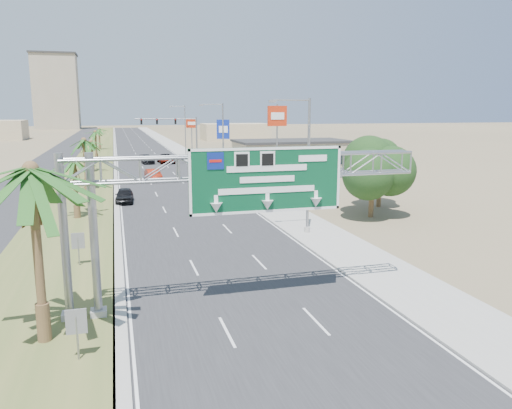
{
  "coord_description": "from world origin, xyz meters",
  "views": [
    {
      "loc": [
        -6.12,
        -12.1,
        9.16
      ],
      "look_at": [
        0.96,
        12.99,
        4.2
      ],
      "focal_mm": 35.0,
      "sensor_mm": 36.0,
      "label": 1
    }
  ],
  "objects": [
    {
      "name": "sidewalk_right",
      "position": [
        8.5,
        110.0,
        0.05
      ],
      "size": [
        4.0,
        300.0,
        0.1
      ],
      "primitive_type": "cube",
      "color": "#9E9B93",
      "rests_on": "ground"
    },
    {
      "name": "oak_near",
      "position": [
        15.0,
        26.0,
        4.53
      ],
      "size": [
        4.5,
        4.5,
        6.8
      ],
      "color": "brown",
      "rests_on": "ground"
    },
    {
      "name": "signal_mast",
      "position": [
        5.17,
        71.97,
        4.85
      ],
      "size": [
        10.28,
        0.71,
        8.0
      ],
      "color": "gray",
      "rests_on": "ground"
    },
    {
      "name": "pole_sign_red_near",
      "position": [
        12.83,
        45.69,
        7.8
      ],
      "size": [
        2.41,
        0.47,
        9.84
      ],
      "color": "gray",
      "rests_on": "ground"
    },
    {
      "name": "median_grass",
      "position": [
        -10.0,
        110.0,
        0.06
      ],
      "size": [
        7.0,
        300.0,
        0.12
      ],
      "primitive_type": "cube",
      "color": "#4B5C28",
      "rests_on": "ground"
    },
    {
      "name": "streetlight_mid",
      "position": [
        7.3,
        52.0,
        4.69
      ],
      "size": [
        3.27,
        0.44,
        10.0
      ],
      "color": "gray",
      "rests_on": "ground"
    },
    {
      "name": "car_mid_lane",
      "position": [
        -1.5,
        53.82,
        0.77
      ],
      "size": [
        2.11,
        4.8,
        1.53
      ],
      "primitive_type": "imported",
      "rotation": [
        0.0,
        0.0,
        0.11
      ],
      "color": "maroon",
      "rests_on": "ground"
    },
    {
      "name": "palm_row_c",
      "position": [
        -9.5,
        48.0,
        5.66
      ],
      "size": [
        3.99,
        3.99,
        6.75
      ],
      "color": "brown",
      "rests_on": "ground"
    },
    {
      "name": "car_far",
      "position": [
        -0.89,
        76.0,
        0.71
      ],
      "size": [
        2.57,
        5.07,
        1.41
      ],
      "primitive_type": "imported",
      "rotation": [
        0.0,
        0.0,
        0.13
      ],
      "color": "black",
      "rests_on": "ground"
    },
    {
      "name": "sign_gantry",
      "position": [
        -1.06,
        9.93,
        6.06
      ],
      "size": [
        16.75,
        1.24,
        7.5
      ],
      "color": "gray",
      "rests_on": "ground"
    },
    {
      "name": "road",
      "position": [
        0.0,
        110.0,
        0.01
      ],
      "size": [
        12.0,
        300.0,
        0.02
      ],
      "primitive_type": "cube",
      "color": "#28282B",
      "rests_on": "ground"
    },
    {
      "name": "palm_row_b",
      "position": [
        -9.5,
        32.0,
        4.9
      ],
      "size": [
        3.99,
        3.99,
        5.95
      ],
      "color": "brown",
      "rests_on": "ground"
    },
    {
      "name": "tower_distant",
      "position": [
        -32.0,
        250.0,
        17.5
      ],
      "size": [
        20.0,
        16.0,
        35.0
      ],
      "primitive_type": "cube",
      "color": "gray",
      "rests_on": "ground"
    },
    {
      "name": "streetlight_near",
      "position": [
        7.3,
        22.0,
        4.69
      ],
      "size": [
        3.27,
        0.44,
        10.0
      ],
      "color": "gray",
      "rests_on": "ground"
    },
    {
      "name": "pole_sign_blue",
      "position": [
        10.41,
        65.59,
        5.84
      ],
      "size": [
        1.99,
        0.94,
        7.86
      ],
      "color": "gray",
      "rests_on": "ground"
    },
    {
      "name": "store_building",
      "position": [
        22.0,
        66.0,
        2.0
      ],
      "size": [
        18.0,
        10.0,
        4.0
      ],
      "primitive_type": "cube",
      "color": "tan",
      "rests_on": "ground"
    },
    {
      "name": "opposing_road",
      "position": [
        -17.0,
        110.0,
        0.01
      ],
      "size": [
        8.0,
        300.0,
        0.02
      ],
      "primitive_type": "cube",
      "color": "#28282B",
      "rests_on": "ground"
    },
    {
      "name": "building_distant_right",
      "position": [
        30.0,
        140.0,
        2.5
      ],
      "size": [
        20.0,
        12.0,
        5.0
      ],
      "primitive_type": "cube",
      "color": "tan",
      "rests_on": "ground"
    },
    {
      "name": "car_right_lane",
      "position": [
        2.37,
        75.82,
        0.78
      ],
      "size": [
        2.91,
        5.76,
        1.56
      ],
      "primitive_type": "imported",
      "rotation": [
        0.0,
        0.0,
        0.06
      ],
      "color": "gray",
      "rests_on": "ground"
    },
    {
      "name": "car_left_lane",
      "position": [
        -5.46,
        38.86,
        0.72
      ],
      "size": [
        1.95,
        4.32,
        1.44
      ],
      "primitive_type": "imported",
      "rotation": [
        0.0,
        0.0,
        -0.06
      ],
      "color": "black",
      "rests_on": "ground"
    },
    {
      "name": "palm_row_e",
      "position": [
        -9.5,
        85.0,
        5.09
      ],
      "size": [
        3.99,
        3.99,
        6.15
      ],
      "color": "brown",
      "rests_on": "ground"
    },
    {
      "name": "pole_sign_red_far",
      "position": [
        9.0,
        89.56,
        5.95
      ],
      "size": [
        2.12,
        1.19,
        7.59
      ],
      "color": "gray",
      "rests_on": "ground"
    },
    {
      "name": "median_signback_a",
      "position": [
        -7.8,
        6.0,
        1.45
      ],
      "size": [
        0.75,
        0.08,
        2.08
      ],
      "color": "gray",
      "rests_on": "ground"
    },
    {
      "name": "palm_row_d",
      "position": [
        -9.5,
        66.0,
        4.42
      ],
      "size": [
        3.99,
        3.99,
        5.45
      ],
      "color": "brown",
      "rests_on": "ground"
    },
    {
      "name": "palm_near",
      "position": [
        -9.2,
        8.0,
        6.93
      ],
      "size": [
        5.7,
        5.7,
        8.35
      ],
      "color": "brown",
      "rests_on": "ground"
    },
    {
      "name": "palm_row_f",
      "position": [
        -9.5,
        110.0,
        4.71
      ],
      "size": [
        3.99,
        3.99,
        5.75
      ],
      "color": "brown",
      "rests_on": "ground"
    },
    {
      "name": "median_signback_b",
      "position": [
        -8.5,
        18.0,
        1.45
      ],
      "size": [
        0.75,
        0.08,
        2.08
      ],
      "color": "gray",
      "rests_on": "ground"
    },
    {
      "name": "streetlight_far",
      "position": [
        7.3,
        88.0,
        4.69
      ],
      "size": [
        3.27,
        0.44,
        10.0
      ],
      "color": "gray",
      "rests_on": "ground"
    },
    {
      "name": "oak_far",
      "position": [
        18.0,
        30.0,
        3.82
      ],
      "size": [
        3.5,
        3.5,
        5.6
      ],
      "color": "brown",
      "rests_on": "ground"
    }
  ]
}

